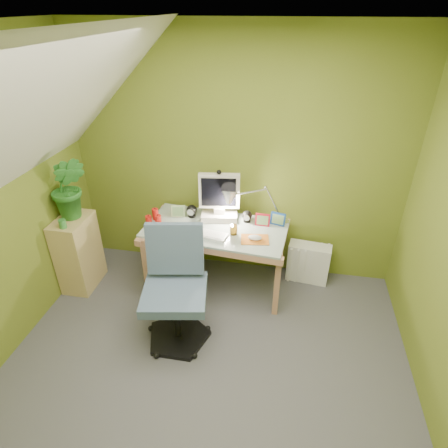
% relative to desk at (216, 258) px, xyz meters
% --- Properties ---
extents(floor, '(3.20, 3.20, 0.01)m').
position_rel_desk_xyz_m(floor, '(0.11, -1.18, -0.35)').
color(floor, '#505055').
rests_on(floor, ground).
extents(ceiling, '(3.20, 3.20, 0.01)m').
position_rel_desk_xyz_m(ceiling, '(0.11, -1.18, 2.05)').
color(ceiling, white).
rests_on(ceiling, wall_back).
extents(wall_back, '(3.20, 0.01, 2.40)m').
position_rel_desk_xyz_m(wall_back, '(0.11, 0.42, 0.85)').
color(wall_back, olive).
rests_on(wall_back, floor).
extents(slope_ceiling, '(1.10, 3.20, 1.10)m').
position_rel_desk_xyz_m(slope_ceiling, '(-0.89, -1.18, 1.50)').
color(slope_ceiling, white).
rests_on(slope_ceiling, wall_left).
extents(desk, '(1.35, 0.76, 0.69)m').
position_rel_desk_xyz_m(desk, '(0.00, 0.00, 0.00)').
color(desk, tan).
rests_on(desk, floor).
extents(monitor, '(0.37, 0.25, 0.47)m').
position_rel_desk_xyz_m(monitor, '(0.00, 0.18, 0.58)').
color(monitor, silver).
rests_on(monitor, desk).
extents(speaker_left, '(0.11, 0.11, 0.12)m').
position_rel_desk_xyz_m(speaker_left, '(-0.27, 0.16, 0.41)').
color(speaker_left, black).
rests_on(speaker_left, desk).
extents(speaker_right, '(0.11, 0.11, 0.11)m').
position_rel_desk_xyz_m(speaker_right, '(0.27, 0.16, 0.40)').
color(speaker_right, black).
rests_on(speaker_right, desk).
extents(keyboard, '(0.44, 0.21, 0.02)m').
position_rel_desk_xyz_m(keyboard, '(-0.08, -0.14, 0.36)').
color(keyboard, white).
rests_on(keyboard, desk).
extents(mousepad, '(0.27, 0.20, 0.01)m').
position_rel_desk_xyz_m(mousepad, '(0.38, -0.14, 0.35)').
color(mousepad, '#C86B1F').
rests_on(mousepad, desk).
extents(mouse, '(0.13, 0.10, 0.04)m').
position_rel_desk_xyz_m(mouse, '(0.38, -0.14, 0.37)').
color(mouse, silver).
rests_on(mouse, mousepad).
extents(amber_tumbler, '(0.08, 0.08, 0.09)m').
position_rel_desk_xyz_m(amber_tumbler, '(0.18, -0.08, 0.39)').
color(amber_tumbler, '#926515').
rests_on(amber_tumbler, desk).
extents(candle_cluster, '(0.15, 0.14, 0.11)m').
position_rel_desk_xyz_m(candle_cluster, '(-0.60, 0.01, 0.40)').
color(candle_cluster, red).
rests_on(candle_cluster, desk).
extents(photo_frame_red, '(0.14, 0.02, 0.12)m').
position_rel_desk_xyz_m(photo_frame_red, '(0.42, 0.12, 0.41)').
color(photo_frame_red, '#B51325').
rests_on(photo_frame_red, desk).
extents(photo_frame_blue, '(0.14, 0.05, 0.12)m').
position_rel_desk_xyz_m(photo_frame_blue, '(0.56, 0.16, 0.41)').
color(photo_frame_blue, navy).
rests_on(photo_frame_blue, desk).
extents(photo_frame_green, '(0.14, 0.04, 0.12)m').
position_rel_desk_xyz_m(photo_frame_green, '(-0.40, 0.14, 0.41)').
color(photo_frame_green, '#A1BC81').
rests_on(photo_frame_green, desk).
extents(desk_lamp, '(0.54, 0.29, 0.56)m').
position_rel_desk_xyz_m(desk_lamp, '(0.45, 0.18, 0.63)').
color(desk_lamp, silver).
rests_on(desk_lamp, desk).
extents(side_ledge, '(0.28, 0.43, 0.76)m').
position_rel_desk_xyz_m(side_ledge, '(-1.34, -0.20, 0.03)').
color(side_ledge, tan).
rests_on(side_ledge, floor).
extents(potted_plant, '(0.38, 0.34, 0.60)m').
position_rel_desk_xyz_m(potted_plant, '(-1.31, -0.15, 0.71)').
color(potted_plant, '#2A7025').
rests_on(potted_plant, side_ledge).
extents(green_cup, '(0.07, 0.07, 0.08)m').
position_rel_desk_xyz_m(green_cup, '(-1.32, -0.35, 0.45)').
color(green_cup, '#388739').
rests_on(green_cup, side_ledge).
extents(task_chair, '(0.66, 0.66, 1.03)m').
position_rel_desk_xyz_m(task_chair, '(-0.19, -0.74, 0.17)').
color(task_chair, '#465A73').
rests_on(task_chair, floor).
extents(radiator, '(0.43, 0.21, 0.42)m').
position_rel_desk_xyz_m(radiator, '(0.90, 0.28, -0.14)').
color(radiator, white).
rests_on(radiator, floor).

